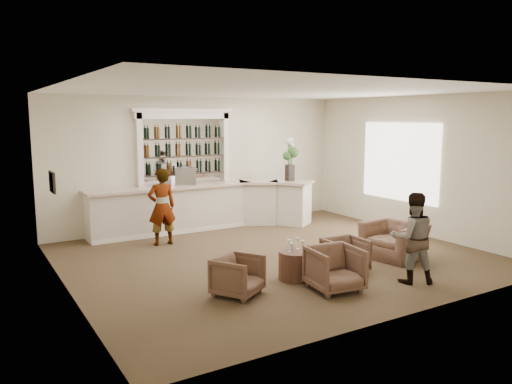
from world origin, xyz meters
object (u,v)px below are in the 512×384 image
Objects in this scene: cocktail_table at (296,265)px; flower_vase at (290,157)px; sommelier at (162,207)px; armchair_far at (394,240)px; armchair_right at (345,255)px; armchair_center at (335,269)px; bar_counter at (205,207)px; guest at (413,238)px; espresso_machine at (185,176)px; armchair_left at (238,276)px.

flower_vase is (2.54, 3.86, 1.52)m from cocktail_table.
armchair_far is at bearing 140.51° from sommelier.
armchair_center is at bearing -137.58° from armchair_right.
bar_counter reaches higher than armchair_right.
armchair_right is 0.64× the size of armchair_far.
sommelier is 5.35m from guest.
guest is 1.56m from armchair_far.
bar_counter is at bearing -162.91° from armchair_far.
bar_counter is at bearing 85.85° from cocktail_table.
armchair_far is at bearing -37.80° from espresso_machine.
sommelier is at bearing -147.80° from bar_counter.
sommelier is at bearing -173.59° from flower_vase.
cocktail_table is 4.86m from flower_vase.
armchair_left is 0.88× the size of armchair_center.
bar_counter is at bearing 12.71° from espresso_machine.
sommelier is 2.43× the size of armchair_left.
espresso_machine is at bearing 45.13° from armchair_left.
guest is at bearing 124.35° from sommelier.
sommelier is at bearing 123.80° from armchair_right.
armchair_left is at bearing -133.22° from flower_vase.
armchair_far is at bearing 12.18° from armchair_right.
cocktail_table is 0.36× the size of sommelier.
armchair_left is (-1.57, -4.54, -0.26)m from bar_counter.
armchair_left is (-0.10, -3.62, -0.53)m from sommelier.
bar_counter reaches higher than cocktail_table.
armchair_left is at bearing -109.02° from bar_counter.
sommelier is 3.42× the size of espresso_machine.
armchair_left reaches higher than cocktail_table.
flower_vase is (3.79, 4.04, 1.45)m from armchair_left.
flower_vase is (3.69, 0.41, 0.92)m from sommelier.
guest reaches higher than armchair_far.
armchair_right is 0.63× the size of flower_vase.
armchair_center is (1.35, -4.24, -0.49)m from sommelier.
armchair_far is 5.18m from espresso_machine.
armchair_right is at bearing -31.00° from armchair_left.
sommelier reaches higher than armchair_far.
bar_counter is 3.36× the size of sommelier.
armchair_right reaches higher than cocktail_table.
cocktail_table is 1.00m from armchair_right.
guest is at bearing -100.79° from flower_vase.
armchair_center is (0.21, -0.79, 0.11)m from cocktail_table.
armchair_far is at bearing -96.30° from guest.
sommelier is 1.56× the size of armchair_far.
guest is 1.95× the size of armchair_center.
sommelier is 2.13× the size of armchair_center.
armchair_left is (-2.84, 0.97, -0.46)m from guest.
cocktail_table is at bearing -66.72° from espresso_machine.
guest reaches higher than bar_counter.
armchair_right is 4.85m from espresso_machine.
espresso_machine is 0.45× the size of flower_vase.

